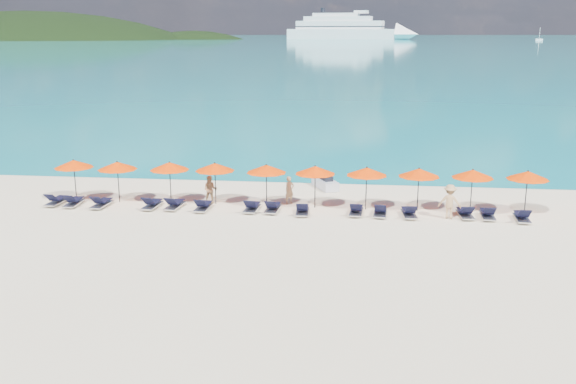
# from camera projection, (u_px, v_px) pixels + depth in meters

# --- Properties ---
(ground) EXTENTS (1400.00, 1400.00, 0.00)m
(ground) POSITION_uv_depth(u_px,v_px,m) (281.00, 233.00, 29.42)
(ground) COLOR beige
(sea) EXTENTS (1600.00, 1300.00, 0.01)m
(sea) POSITION_uv_depth(u_px,v_px,m) (359.00, 38.00, 664.94)
(sea) COLOR #1FA9B2
(sea) RESTS_ON ground
(headland_main) EXTENTS (374.00, 242.00, 126.50)m
(headland_main) POSITION_uv_depth(u_px,v_px,m) (31.00, 82.00, 591.49)
(headland_main) COLOR black
(headland_main) RESTS_ON ground
(headland_small) EXTENTS (162.00, 126.00, 85.50)m
(headland_small) POSITION_uv_depth(u_px,v_px,m) (195.00, 78.00, 593.65)
(headland_small) COLOR black
(headland_small) RESTS_ON ground
(cruise_ship) EXTENTS (121.14, 43.42, 33.35)m
(cruise_ship) POSITION_uv_depth(u_px,v_px,m) (353.00, 29.00, 584.26)
(cruise_ship) COLOR white
(cruise_ship) RESTS_ON ground
(sailboat_near) EXTENTS (5.68, 1.89, 10.42)m
(sailboat_near) POSITION_uv_depth(u_px,v_px,m) (539.00, 39.00, 518.94)
(sailboat_near) COLOR white
(sailboat_near) RESTS_ON ground
(jetski) EXTENTS (1.74, 2.41, 0.81)m
(jetski) POSITION_uv_depth(u_px,v_px,m) (325.00, 183.00, 37.62)
(jetski) COLOR silver
(jetski) RESTS_ON ground
(beachgoer_a) EXTENTS (0.64, 0.63, 1.50)m
(beachgoer_a) POSITION_uv_depth(u_px,v_px,m) (289.00, 190.00, 34.23)
(beachgoer_a) COLOR tan
(beachgoer_a) RESTS_ON ground
(beachgoer_b) EXTENTS (0.79, 0.51, 1.53)m
(beachgoer_b) POSITION_uv_depth(u_px,v_px,m) (210.00, 190.00, 34.24)
(beachgoer_b) COLOR tan
(beachgoer_b) RESTS_ON ground
(beachgoer_c) EXTENTS (1.19, 0.73, 1.72)m
(beachgoer_c) POSITION_uv_depth(u_px,v_px,m) (450.00, 202.00, 31.52)
(beachgoer_c) COLOR tan
(beachgoer_c) RESTS_ON ground
(umbrella_0) EXTENTS (2.10, 2.10, 2.28)m
(umbrella_0) POSITION_uv_depth(u_px,v_px,m) (74.00, 164.00, 34.70)
(umbrella_0) COLOR black
(umbrella_0) RESTS_ON ground
(umbrella_1) EXTENTS (2.10, 2.10, 2.28)m
(umbrella_1) POSITION_uv_depth(u_px,v_px,m) (117.00, 166.00, 34.24)
(umbrella_1) COLOR black
(umbrella_1) RESTS_ON ground
(umbrella_2) EXTENTS (2.10, 2.10, 2.28)m
(umbrella_2) POSITION_uv_depth(u_px,v_px,m) (170.00, 166.00, 34.12)
(umbrella_2) COLOR black
(umbrella_2) RESTS_ON ground
(umbrella_3) EXTENTS (2.10, 2.10, 2.28)m
(umbrella_3) POSITION_uv_depth(u_px,v_px,m) (215.00, 167.00, 33.91)
(umbrella_3) COLOR black
(umbrella_3) RESTS_ON ground
(umbrella_4) EXTENTS (2.10, 2.10, 2.28)m
(umbrella_4) POSITION_uv_depth(u_px,v_px,m) (266.00, 169.00, 33.48)
(umbrella_4) COLOR black
(umbrella_4) RESTS_ON ground
(umbrella_5) EXTENTS (2.10, 2.10, 2.28)m
(umbrella_5) POSITION_uv_depth(u_px,v_px,m) (315.00, 170.00, 33.18)
(umbrella_5) COLOR black
(umbrella_5) RESTS_ON ground
(umbrella_6) EXTENTS (2.10, 2.10, 2.28)m
(umbrella_6) POSITION_uv_depth(u_px,v_px,m) (367.00, 171.00, 32.85)
(umbrella_6) COLOR black
(umbrella_6) RESTS_ON ground
(umbrella_7) EXTENTS (2.10, 2.10, 2.28)m
(umbrella_7) POSITION_uv_depth(u_px,v_px,m) (419.00, 173.00, 32.60)
(umbrella_7) COLOR black
(umbrella_7) RESTS_ON ground
(umbrella_8) EXTENTS (2.10, 2.10, 2.28)m
(umbrella_8) POSITION_uv_depth(u_px,v_px,m) (473.00, 174.00, 32.32)
(umbrella_8) COLOR black
(umbrella_8) RESTS_ON ground
(umbrella_9) EXTENTS (2.10, 2.10, 2.28)m
(umbrella_9) POSITION_uv_depth(u_px,v_px,m) (528.00, 175.00, 31.98)
(umbrella_9) COLOR black
(umbrella_9) RESTS_ON ground
(lounger_0) EXTENTS (0.73, 1.74, 0.66)m
(lounger_0) POSITION_uv_depth(u_px,v_px,m) (57.00, 200.00, 34.17)
(lounger_0) COLOR silver
(lounger_0) RESTS_ON ground
(lounger_1) EXTENTS (0.71, 1.73, 0.66)m
(lounger_1) POSITION_uv_depth(u_px,v_px,m) (74.00, 202.00, 33.94)
(lounger_1) COLOR silver
(lounger_1) RESTS_ON ground
(lounger_2) EXTENTS (0.71, 1.73, 0.66)m
(lounger_2) POSITION_uv_depth(u_px,v_px,m) (101.00, 203.00, 33.69)
(lounger_2) COLOR silver
(lounger_2) RESTS_ON ground
(lounger_3) EXTENTS (0.73, 1.74, 0.66)m
(lounger_3) POSITION_uv_depth(u_px,v_px,m) (152.00, 204.00, 33.49)
(lounger_3) COLOR silver
(lounger_3) RESTS_ON ground
(lounger_4) EXTENTS (0.78, 1.75, 0.66)m
(lounger_4) POSITION_uv_depth(u_px,v_px,m) (175.00, 204.00, 33.41)
(lounger_4) COLOR silver
(lounger_4) RESTS_ON ground
(lounger_5) EXTENTS (0.68, 1.72, 0.66)m
(lounger_5) POSITION_uv_depth(u_px,v_px,m) (203.00, 206.00, 33.10)
(lounger_5) COLOR silver
(lounger_5) RESTS_ON ground
(lounger_6) EXTENTS (0.71, 1.73, 0.66)m
(lounger_6) POSITION_uv_depth(u_px,v_px,m) (252.00, 207.00, 32.94)
(lounger_6) COLOR silver
(lounger_6) RESTS_ON ground
(lounger_7) EXTENTS (0.71, 1.73, 0.66)m
(lounger_7) POSITION_uv_depth(u_px,v_px,m) (273.00, 207.00, 32.84)
(lounger_7) COLOR silver
(lounger_7) RESTS_ON ground
(lounger_8) EXTENTS (0.70, 1.73, 0.66)m
(lounger_8) POSITION_uv_depth(u_px,v_px,m) (302.00, 210.00, 32.39)
(lounger_8) COLOR silver
(lounger_8) RESTS_ON ground
(lounger_9) EXTENTS (0.73, 1.74, 0.66)m
(lounger_9) POSITION_uv_depth(u_px,v_px,m) (356.00, 210.00, 32.33)
(lounger_9) COLOR silver
(lounger_9) RESTS_ON ground
(lounger_10) EXTENTS (0.73, 1.74, 0.66)m
(lounger_10) POSITION_uv_depth(u_px,v_px,m) (380.00, 211.00, 32.14)
(lounger_10) COLOR silver
(lounger_10) RESTS_ON ground
(lounger_11) EXTENTS (0.77, 1.75, 0.66)m
(lounger_11) POSITION_uv_depth(u_px,v_px,m) (409.00, 212.00, 31.94)
(lounger_11) COLOR silver
(lounger_11) RESTS_ON ground
(lounger_12) EXTENTS (0.75, 1.74, 0.66)m
(lounger_12) POSITION_uv_depth(u_px,v_px,m) (465.00, 213.00, 31.84)
(lounger_12) COLOR silver
(lounger_12) RESTS_ON ground
(lounger_13) EXTENTS (0.68, 1.72, 0.66)m
(lounger_13) POSITION_uv_depth(u_px,v_px,m) (488.00, 214.00, 31.68)
(lounger_13) COLOR silver
(lounger_13) RESTS_ON ground
(lounger_14) EXTENTS (0.70, 1.73, 0.66)m
(lounger_14) POSITION_uv_depth(u_px,v_px,m) (522.00, 216.00, 31.25)
(lounger_14) COLOR silver
(lounger_14) RESTS_ON ground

